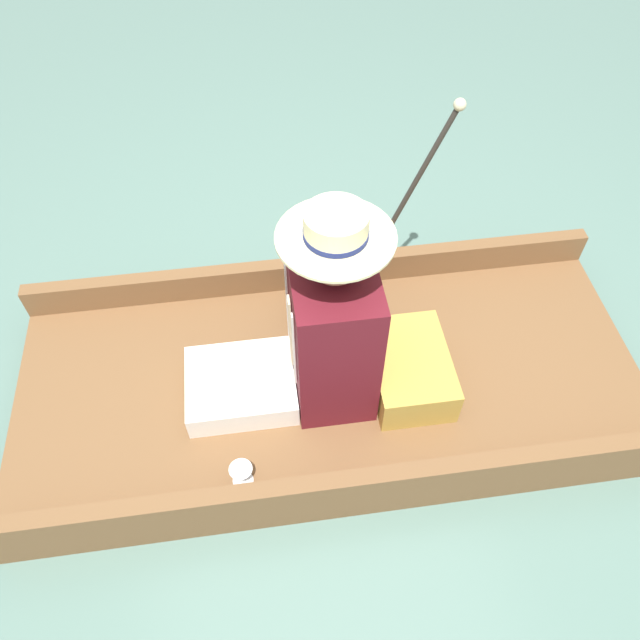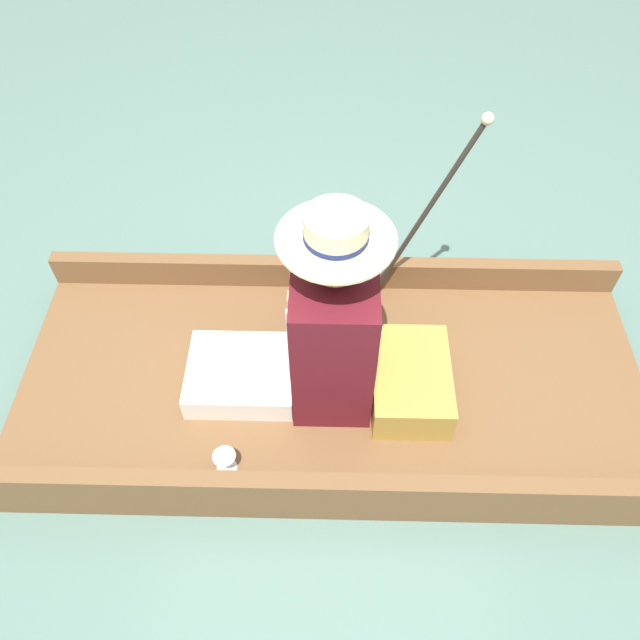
# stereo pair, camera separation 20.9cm
# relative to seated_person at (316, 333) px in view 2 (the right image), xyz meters

# --- Properties ---
(ground_plane) EXTENTS (16.00, 16.00, 0.00)m
(ground_plane) POSITION_rel_seated_person_xyz_m (0.04, -0.06, -0.45)
(ground_plane) COLOR slate
(punt_boat) EXTENTS (1.05, 2.41, 0.26)m
(punt_boat) POSITION_rel_seated_person_xyz_m (0.04, -0.06, -0.37)
(punt_boat) COLOR brown
(punt_boat) RESTS_ON ground_plane
(seat_cushion) EXTENTS (0.41, 0.29, 0.16)m
(seat_cushion) POSITION_rel_seated_person_xyz_m (-0.03, -0.35, -0.25)
(seat_cushion) COLOR #B7933D
(seat_cushion) RESTS_ON punt_boat
(seated_person) EXTENTS (0.37, 0.72, 0.87)m
(seated_person) POSITION_rel_seated_person_xyz_m (0.00, 0.00, 0.00)
(seated_person) COLOR white
(seated_person) RESTS_ON punt_boat
(teddy_bear) EXTENTS (0.24, 0.14, 0.35)m
(teddy_bear) POSITION_rel_seated_person_xyz_m (0.36, -0.02, -0.17)
(teddy_bear) COLOR #9E754C
(teddy_bear) RESTS_ON punt_boat
(wine_glass) EXTENTS (0.08, 0.08, 0.10)m
(wine_glass) POSITION_rel_seated_person_xyz_m (-0.36, 0.30, -0.26)
(wine_glass) COLOR silver
(wine_glass) RESTS_ON punt_boat
(walking_cane) EXTENTS (0.04, 0.35, 0.90)m
(walking_cane) POSITION_rel_seated_person_xyz_m (0.46, -0.41, 0.19)
(walking_cane) COLOR #2D2823
(walking_cane) RESTS_ON punt_boat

